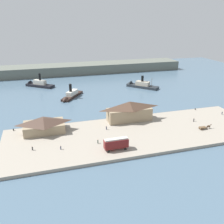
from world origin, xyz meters
TOP-DOWN VIEW (x-y plane):
  - ground_plane at (0.00, 0.00)m, footprint 320.00×320.00m
  - quay_promenade at (0.00, -22.00)m, footprint 110.00×36.00m
  - seawall_edge at (0.00, -3.60)m, footprint 110.00×0.80m
  - ferry_shed_west_terminal at (-37.93, -10.27)m, footprint 17.05×10.60m
  - ferry_shed_east_terminal at (0.99, -8.84)m, footprint 21.01×7.45m
  - street_tram at (-13.21, -33.56)m, footprint 8.98×2.83m
  - horse_cart at (29.16, -27.37)m, footprint 5.93×1.62m
  - pedestrian_walking_east at (29.54, -18.68)m, footprint 0.42×0.42m
  - pedestrian_near_west_shed at (48.34, -14.87)m, footprint 0.41×0.41m
  - pedestrian_by_tram at (-12.02, -15.68)m, footprint 0.42×0.42m
  - pedestrian_walking_west at (-18.53, -26.97)m, footprint 0.42×0.42m
  - pedestrian_at_waters_edge at (-42.78, -25.30)m, footprint 0.40×0.40m
  - pedestrian_near_east_shed at (-32.76, -27.66)m, footprint 0.39×0.39m
  - mooring_post_east at (39.31, -5.32)m, footprint 0.44×0.44m
  - mooring_post_center_east at (-50.69, -5.51)m, footprint 0.44×0.44m
  - ferry_moored_east at (-40.17, 72.50)m, footprint 21.63×18.71m
  - ferry_moored_west at (29.80, 49.72)m, footprint 21.22×22.05m
  - ferry_approaching_west at (-20.61, 37.40)m, footprint 16.74×21.28m
  - far_headland at (0.00, 110.00)m, footprint 180.00×24.00m

SIDE VIEW (x-z plane):
  - ground_plane at x=0.00m, z-range 0.00..0.00m
  - seawall_edge at x=0.00m, z-range 0.00..1.00m
  - quay_promenade at x=0.00m, z-range 0.00..1.20m
  - ferry_moored_west at x=29.80m, z-range -3.79..6.81m
  - ferry_approaching_west at x=-20.61m, z-range -3.56..6.71m
  - ferry_moored_east at x=-40.17m, z-range -4.23..7.42m
  - mooring_post_east at x=39.31m, z-range 1.20..2.10m
  - mooring_post_center_east at x=-50.69m, z-range 1.20..2.10m
  - pedestrian_near_east_shed at x=-32.76m, z-range 1.13..2.70m
  - pedestrian_at_waters_edge at x=-42.78m, z-range 1.13..2.75m
  - pedestrian_near_west_shed at x=48.34m, z-range 1.13..2.78m
  - pedestrian_walking_east at x=29.54m, z-range 1.13..2.82m
  - pedestrian_walking_west at x=-18.53m, z-range 1.12..2.83m
  - pedestrian_by_tram at x=-12.02m, z-range 1.12..2.84m
  - horse_cart at x=29.16m, z-range 1.18..3.05m
  - street_tram at x=-13.21m, z-range 1.56..6.11m
  - far_headland at x=0.00m, z-range 0.00..8.00m
  - ferry_shed_west_terminal at x=-37.93m, z-range 1.25..7.52m
  - ferry_shed_east_terminal at x=0.99m, z-range 1.28..10.67m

